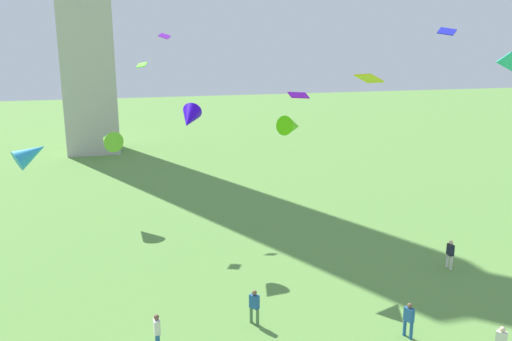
% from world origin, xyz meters
% --- Properties ---
extents(person_1, '(0.29, 0.54, 1.74)m').
position_xyz_m(person_1, '(9.34, 15.78, 0.99)').
color(person_1, silver).
rests_on(person_1, ground_plane).
extents(person_2, '(0.48, 0.52, 1.73)m').
position_xyz_m(person_2, '(-3.44, 12.73, 0.98)').
color(person_2, '#51754C').
rests_on(person_2, ground_plane).
extents(person_3, '(0.28, 0.53, 1.71)m').
position_xyz_m(person_3, '(-8.06, 11.70, 0.97)').
color(person_3, '#235693').
rests_on(person_3, ground_plane).
extents(person_4, '(0.39, 0.50, 1.69)m').
position_xyz_m(person_4, '(2.99, 9.78, 0.96)').
color(person_4, '#235693').
rests_on(person_4, ground_plane).
extents(kite_flying_0, '(0.96, 1.47, 0.95)m').
position_xyz_m(kite_flying_0, '(8.87, 12.03, 12.16)').
color(kite_flying_0, '#2CBFB5').
extents(kite_flying_1, '(0.85, 1.05, 0.38)m').
position_xyz_m(kite_flying_1, '(-7.23, 28.69, 11.51)').
color(kite_flying_1, '#3BF207').
extents(kite_flying_2, '(0.98, 0.82, 0.49)m').
position_xyz_m(kite_flying_2, '(-5.31, 31.50, 13.48)').
color(kite_flying_2, purple).
extents(kite_flying_3, '(1.89, 2.32, 1.78)m').
position_xyz_m(kite_flying_3, '(-4.89, 22.54, 8.55)').
color(kite_flying_3, '#2F05E7').
extents(kite_flying_4, '(1.93, 1.73, 0.69)m').
position_xyz_m(kite_flying_4, '(5.27, 19.20, 10.98)').
color(kite_flying_4, yellow).
extents(kite_flying_5, '(2.03, 1.94, 1.34)m').
position_xyz_m(kite_flying_5, '(0.44, 18.94, 8.41)').
color(kite_flying_5, '#51CE08').
extents(kite_flying_6, '(1.35, 1.33, 0.65)m').
position_xyz_m(kite_flying_6, '(14.55, 25.48, 13.80)').
color(kite_flying_6, '#1D24D0').
extents(kite_flying_7, '(2.20, 2.53, 1.51)m').
position_xyz_m(kite_flying_7, '(-9.84, 30.83, 5.96)').
color(kite_flying_7, '#68BE2B').
extents(kite_flying_8, '(1.36, 0.95, 0.44)m').
position_xyz_m(kite_flying_8, '(3.24, 25.70, 9.44)').
color(kite_flying_8, '#9910E4').
extents(kite_flying_9, '(1.87, 1.52, 1.42)m').
position_xyz_m(kite_flying_9, '(-12.99, 15.83, 8.19)').
color(kite_flying_9, '#2993CE').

